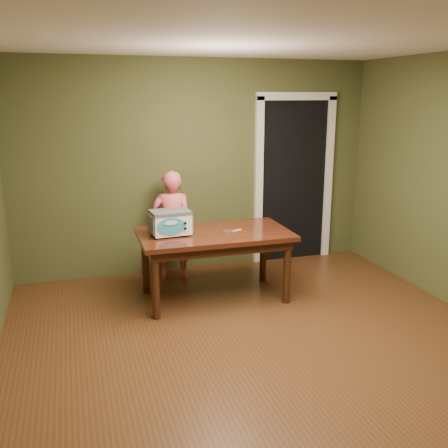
{
  "coord_description": "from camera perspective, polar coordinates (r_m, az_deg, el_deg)",
  "views": [
    {
      "loc": [
        -1.51,
        -3.47,
        2.16
      ],
      "look_at": [
        -0.13,
        1.0,
        0.95
      ],
      "focal_mm": 40.0,
      "sensor_mm": 36.0,
      "label": 1
    }
  ],
  "objects": [
    {
      "name": "floor",
      "position": [
        4.36,
        5.68,
        -15.29
      ],
      "size": [
        5.0,
        5.0,
        0.0
      ],
      "primitive_type": "plane",
      "color": "#522D17",
      "rests_on": "ground"
    },
    {
      "name": "room_shell",
      "position": [
        3.81,
        6.33,
        7.58
      ],
      "size": [
        4.52,
        5.02,
        2.61
      ],
      "color": "#464C28",
      "rests_on": "ground"
    },
    {
      "name": "doorway",
      "position": [
        6.94,
        6.92,
        5.24
      ],
      "size": [
        1.1,
        0.66,
        2.25
      ],
      "color": "black",
      "rests_on": "ground"
    },
    {
      "name": "dining_table",
      "position": [
        5.34,
        -1.11,
        -1.94
      ],
      "size": [
        1.61,
        0.92,
        0.75
      ],
      "rotation": [
        0.0,
        0.0,
        -0.01
      ],
      "color": "black",
      "rests_on": "floor"
    },
    {
      "name": "toy_oven",
      "position": [
        5.19,
        -6.15,
        0.25
      ],
      "size": [
        0.44,
        0.32,
        0.26
      ],
      "rotation": [
        0.0,
        0.0,
        0.08
      ],
      "color": "#4C4F54",
      "rests_on": "dining_table"
    },
    {
      "name": "baking_pan",
      "position": [
        5.28,
        0.42,
        -0.87
      ],
      "size": [
        0.1,
        0.1,
        0.02
      ],
      "color": "silver",
      "rests_on": "dining_table"
    },
    {
      "name": "spatula",
      "position": [
        5.34,
        1.24,
        -0.78
      ],
      "size": [
        0.17,
        0.1,
        0.01
      ],
      "primitive_type": "cube",
      "rotation": [
        0.0,
        0.0,
        0.42
      ],
      "color": "#E5CC63",
      "rests_on": "dining_table"
    },
    {
      "name": "child",
      "position": [
        5.94,
        -5.93,
        -0.21
      ],
      "size": [
        0.55,
        0.43,
        1.32
      ],
      "primitive_type": "imported",
      "rotation": [
        0.0,
        0.0,
        2.88
      ],
      "color": "#E35D69",
      "rests_on": "floor"
    }
  ]
}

